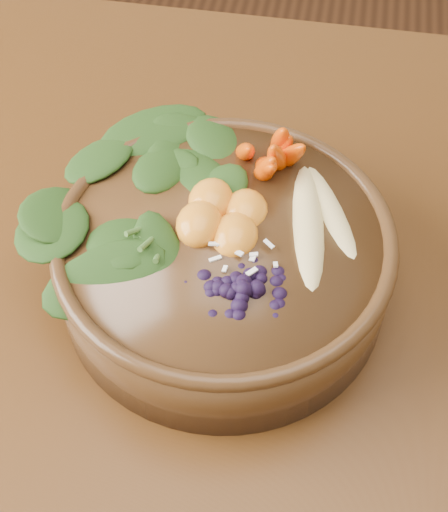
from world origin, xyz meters
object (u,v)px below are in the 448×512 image
Objects in this scene: dining_table at (418,357)px; carrot_cluster at (267,129)px; mandarin_cluster at (223,205)px; blueberry_pile at (242,276)px; banana_halves at (321,206)px; stoneware_bowl at (224,263)px; kale_heap at (160,172)px.

dining_table is 0.29m from carrot_cluster.
mandarin_cluster is at bearing -129.81° from carrot_cluster.
carrot_cluster is 0.09m from mandarin_cluster.
mandarin_cluster is 0.08m from blueberry_pile.
banana_halves reaches higher than dining_table.
carrot_cluster reaches higher than stoneware_bowl.
mandarin_cluster reaches higher than stoneware_bowl.
stoneware_bowl is 1.71× the size of banana_halves.
banana_halves is 0.09m from mandarin_cluster.
banana_halves is at bearing 58.76° from blueberry_pile.
banana_halves is 0.11m from blueberry_pile.
carrot_cluster is at bearing 113.06° from banana_halves.
dining_table is at bearing 4.25° from stoneware_bowl.
mandarin_cluster is (-0.09, -0.02, 0.00)m from banana_halves.
dining_table is 11.34× the size of blueberry_pile.
kale_heap is 0.14m from blueberry_pile.
blueberry_pile is (0.00, -0.15, -0.02)m from carrot_cluster.
mandarin_cluster reaches higher than dining_table.
stoneware_bowl is at bearing -175.75° from dining_table.
kale_heap is (-0.27, 0.03, 0.20)m from dining_table.
stoneware_bowl is at bearing -123.69° from carrot_cluster.
banana_halves is at bearing -66.94° from carrot_cluster.
dining_table is 0.34m from kale_heap.
mandarin_cluster is (-0.21, 0.00, 0.19)m from dining_table.
dining_table is 7.99× the size of kale_heap.
kale_heap is 2.07× the size of mandarin_cluster.
stoneware_bowl is 0.06m from mandarin_cluster.
banana_halves is at bearing 23.02° from stoneware_bowl.
banana_halves is 1.26× the size of blueberry_pile.
blueberry_pile is (-0.06, -0.09, 0.01)m from banana_halves.
blueberry_pile is (0.09, -0.10, -0.00)m from kale_heap.
banana_halves is (0.06, -0.06, -0.03)m from carrot_cluster.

